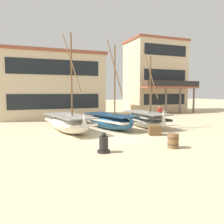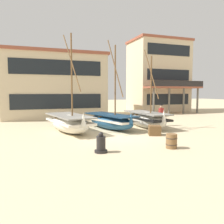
{
  "view_description": "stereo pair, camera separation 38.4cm",
  "coord_description": "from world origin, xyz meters",
  "px_view_note": "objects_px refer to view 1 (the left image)",
  "views": [
    {
      "loc": [
        -5.27,
        -12.57,
        2.7
      ],
      "look_at": [
        0.0,
        1.0,
        1.4
      ],
      "focal_mm": 36.19,
      "sensor_mm": 36.0,
      "label": 1
    },
    {
      "loc": [
        -4.91,
        -12.71,
        2.7
      ],
      "look_at": [
        0.0,
        1.0,
        1.4
      ],
      "focal_mm": 36.19,
      "sensor_mm": 36.0,
      "label": 2
    }
  ],
  "objects_px": {
    "cargo_crate": "(155,130)",
    "fisherman_by_hull": "(160,115)",
    "fishing_boat_far_right": "(146,119)",
    "harbor_building_main": "(51,85)",
    "fishing_boat_centre_large": "(69,123)",
    "harbor_building_annex": "(155,76)",
    "fishing_boat_near_left": "(110,121)",
    "wooden_barrel": "(173,141)",
    "capstan_winch": "(104,144)"
  },
  "relations": [
    {
      "from": "cargo_crate",
      "to": "fisherman_by_hull",
      "type": "bearing_deg",
      "value": 52.49
    },
    {
      "from": "fishing_boat_far_right",
      "to": "harbor_building_main",
      "type": "xyz_separation_m",
      "value": [
        -5.75,
        10.52,
        2.74
      ]
    },
    {
      "from": "fisherman_by_hull",
      "to": "harbor_building_main",
      "type": "distance_m",
      "value": 12.72
    },
    {
      "from": "cargo_crate",
      "to": "harbor_building_main",
      "type": "height_order",
      "value": "harbor_building_main"
    },
    {
      "from": "fishing_boat_centre_large",
      "to": "fisherman_by_hull",
      "type": "xyz_separation_m",
      "value": [
        7.32,
        0.36,
        0.18
      ]
    },
    {
      "from": "fisherman_by_hull",
      "to": "harbor_building_annex",
      "type": "height_order",
      "value": "harbor_building_annex"
    },
    {
      "from": "fishing_boat_near_left",
      "to": "harbor_building_main",
      "type": "height_order",
      "value": "harbor_building_main"
    },
    {
      "from": "wooden_barrel",
      "to": "harbor_building_main",
      "type": "xyz_separation_m",
      "value": [
        -3.86,
        16.51,
        3.05
      ]
    },
    {
      "from": "fishing_boat_far_right",
      "to": "cargo_crate",
      "type": "relative_size",
      "value": 8.06
    },
    {
      "from": "fishing_boat_near_left",
      "to": "wooden_barrel",
      "type": "xyz_separation_m",
      "value": [
        0.91,
        -6.28,
        -0.26
      ]
    },
    {
      "from": "capstan_winch",
      "to": "wooden_barrel",
      "type": "xyz_separation_m",
      "value": [
        3.4,
        -0.44,
        -0.01
      ]
    },
    {
      "from": "cargo_crate",
      "to": "harbor_building_annex",
      "type": "height_order",
      "value": "harbor_building_annex"
    },
    {
      "from": "harbor_building_main",
      "to": "harbor_building_annex",
      "type": "bearing_deg",
      "value": 8.93
    },
    {
      "from": "capstan_winch",
      "to": "fishing_boat_far_right",
      "type": "bearing_deg",
      "value": 46.38
    },
    {
      "from": "fisherman_by_hull",
      "to": "harbor_building_annex",
      "type": "bearing_deg",
      "value": 59.92
    },
    {
      "from": "cargo_crate",
      "to": "harbor_building_main",
      "type": "relative_size",
      "value": 0.07
    },
    {
      "from": "capstan_winch",
      "to": "harbor_building_main",
      "type": "height_order",
      "value": "harbor_building_main"
    },
    {
      "from": "capstan_winch",
      "to": "harbor_building_main",
      "type": "distance_m",
      "value": 16.36
    },
    {
      "from": "cargo_crate",
      "to": "fishing_boat_centre_large",
      "type": "bearing_deg",
      "value": 149.61
    },
    {
      "from": "harbor_building_annex",
      "to": "fishing_boat_centre_large",
      "type": "bearing_deg",
      "value": -138.65
    },
    {
      "from": "cargo_crate",
      "to": "harbor_building_annex",
      "type": "bearing_deg",
      "value": 58.29
    },
    {
      "from": "fisherman_by_hull",
      "to": "capstan_winch",
      "type": "xyz_separation_m",
      "value": [
        -6.79,
        -5.93,
        -0.47
      ]
    },
    {
      "from": "capstan_winch",
      "to": "cargo_crate",
      "type": "bearing_deg",
      "value": 32.24
    },
    {
      "from": "fisherman_by_hull",
      "to": "harbor_building_main",
      "type": "height_order",
      "value": "harbor_building_main"
    },
    {
      "from": "fishing_boat_near_left",
      "to": "cargo_crate",
      "type": "distance_m",
      "value": 3.63
    },
    {
      "from": "fishing_boat_far_right",
      "to": "wooden_barrel",
      "type": "distance_m",
      "value": 6.29
    },
    {
      "from": "fishing_boat_near_left",
      "to": "fisherman_by_hull",
      "type": "xyz_separation_m",
      "value": [
        4.3,
        0.09,
        0.22
      ]
    },
    {
      "from": "fishing_boat_near_left",
      "to": "harbor_building_annex",
      "type": "distance_m",
      "value": 17.5
    },
    {
      "from": "fishing_boat_far_right",
      "to": "cargo_crate",
      "type": "distance_m",
      "value": 3.0
    },
    {
      "from": "wooden_barrel",
      "to": "harbor_building_annex",
      "type": "xyz_separation_m",
      "value": [
        10.57,
        18.77,
        4.54
      ]
    },
    {
      "from": "wooden_barrel",
      "to": "harbor_building_main",
      "type": "height_order",
      "value": "harbor_building_main"
    },
    {
      "from": "fishing_boat_centre_large",
      "to": "harbor_building_annex",
      "type": "bearing_deg",
      "value": 41.35
    },
    {
      "from": "capstan_winch",
      "to": "wooden_barrel",
      "type": "distance_m",
      "value": 3.42
    },
    {
      "from": "capstan_winch",
      "to": "harbor_building_main",
      "type": "relative_size",
      "value": 0.09
    },
    {
      "from": "fishing_boat_far_right",
      "to": "wooden_barrel",
      "type": "height_order",
      "value": "fishing_boat_far_right"
    },
    {
      "from": "wooden_barrel",
      "to": "fishing_boat_centre_large",
      "type": "bearing_deg",
      "value": 123.14
    },
    {
      "from": "fishing_boat_far_right",
      "to": "fisherman_by_hull",
      "type": "xyz_separation_m",
      "value": [
        1.5,
        0.39,
        0.18
      ]
    },
    {
      "from": "fishing_boat_near_left",
      "to": "fishing_boat_far_right",
      "type": "bearing_deg",
      "value": -5.95
    },
    {
      "from": "capstan_winch",
      "to": "cargo_crate",
      "type": "distance_m",
      "value": 5.11
    },
    {
      "from": "fishing_boat_near_left",
      "to": "harbor_building_annex",
      "type": "xyz_separation_m",
      "value": [
        11.48,
        12.5,
        4.27
      ]
    },
    {
      "from": "wooden_barrel",
      "to": "harbor_building_annex",
      "type": "relative_size",
      "value": 0.07
    },
    {
      "from": "fishing_boat_centre_large",
      "to": "cargo_crate",
      "type": "distance_m",
      "value": 5.64
    },
    {
      "from": "fishing_boat_far_right",
      "to": "capstan_winch",
      "type": "bearing_deg",
      "value": -133.62
    },
    {
      "from": "fishing_boat_centre_large",
      "to": "harbor_building_annex",
      "type": "relative_size",
      "value": 0.67
    },
    {
      "from": "fisherman_by_hull",
      "to": "wooden_barrel",
      "type": "bearing_deg",
      "value": -118.01
    },
    {
      "from": "fisherman_by_hull",
      "to": "wooden_barrel",
      "type": "distance_m",
      "value": 7.24
    },
    {
      "from": "fisherman_by_hull",
      "to": "harbor_building_main",
      "type": "relative_size",
      "value": 0.16
    },
    {
      "from": "fishing_boat_near_left",
      "to": "capstan_winch",
      "type": "relative_size",
      "value": 7.0
    },
    {
      "from": "fishing_boat_near_left",
      "to": "fishing_boat_far_right",
      "type": "distance_m",
      "value": 2.81
    },
    {
      "from": "fishing_boat_far_right",
      "to": "fisherman_by_hull",
      "type": "bearing_deg",
      "value": 14.45
    }
  ]
}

